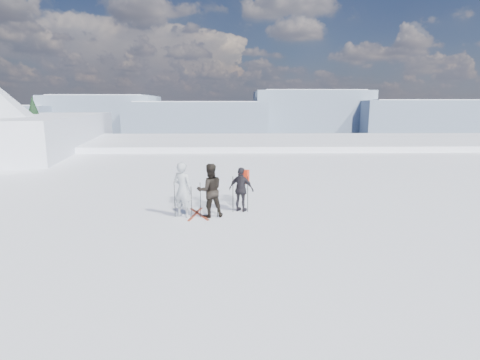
# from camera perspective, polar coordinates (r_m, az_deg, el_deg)

# --- Properties ---
(lake_basin) EXTENTS (820.00, 820.00, 71.62)m
(lake_basin) POSITION_cam_1_polar(r_m,az_deg,el_deg) (40.85, 1.07, -3.55)
(lake_basin) COLOR white
(lake_basin) RESTS_ON ground
(far_mountain_range) EXTENTS (770.00, 110.00, 53.00)m
(far_mountain_range) POSITION_cam_1_polar(r_m,az_deg,el_deg) (465.43, 2.40, 9.85)
(far_mountain_range) COLOR slate
(far_mountain_range) RESTS_ON ground
(skier_grey) EXTENTS (0.87, 0.76, 1.99)m
(skier_grey) POSITION_cam_1_polar(r_m,az_deg,el_deg) (13.45, -8.73, -1.44)
(skier_grey) COLOR #9EA6AD
(skier_grey) RESTS_ON ground
(skier_dark) EXTENTS (1.09, 0.95, 1.93)m
(skier_dark) POSITION_cam_1_polar(r_m,az_deg,el_deg) (13.35, -4.61, -1.58)
(skier_dark) COLOR black
(skier_dark) RESTS_ON ground
(skier_pack) EXTENTS (1.06, 0.80, 1.68)m
(skier_pack) POSITION_cam_1_polar(r_m,az_deg,el_deg) (14.01, 0.21, -1.46)
(skier_pack) COLOR black
(skier_pack) RESTS_ON ground
(backpack) EXTENTS (0.41, 0.34, 0.52)m
(backpack) POSITION_cam_1_polar(r_m,az_deg,el_deg) (14.03, 0.63, 3.13)
(backpack) COLOR red
(backpack) RESTS_ON skier_pack
(ski_poles) EXTENTS (2.66, 0.70, 1.37)m
(ski_poles) POSITION_cam_1_polar(r_m,az_deg,el_deg) (13.57, -4.27, -2.76)
(ski_poles) COLOR black
(ski_poles) RESTS_ON ground
(skis_loose) EXTENTS (0.84, 1.69, 0.03)m
(skis_loose) POSITION_cam_1_polar(r_m,az_deg,el_deg) (13.88, -6.54, -5.17)
(skis_loose) COLOR black
(skis_loose) RESTS_ON ground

